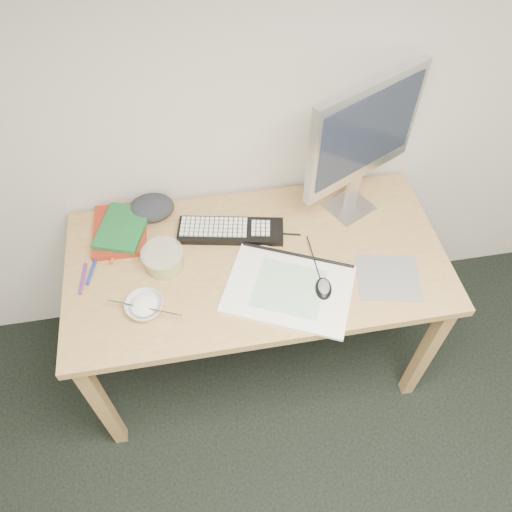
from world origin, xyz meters
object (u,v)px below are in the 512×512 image
(desk, at_px, (257,272))
(keyboard, at_px, (231,231))
(rice_bowl, at_px, (145,306))
(monitor, at_px, (364,136))
(sketchpad, at_px, (289,289))

(desk, distance_m, keyboard, 0.19)
(desk, xyz_separation_m, rice_bowl, (-0.41, -0.15, 0.10))
(desk, bearing_deg, rice_bowl, -159.66)
(desk, distance_m, monitor, 0.63)
(desk, relative_size, keyboard, 3.48)
(sketchpad, distance_m, rice_bowl, 0.50)
(desk, relative_size, sketchpad, 3.23)
(keyboard, bearing_deg, rice_bowl, -127.58)
(sketchpad, bearing_deg, monitor, 72.15)
(desk, xyz_separation_m, monitor, (0.41, 0.19, 0.44))
(monitor, bearing_deg, rice_bowl, 176.11)
(keyboard, relative_size, rice_bowl, 3.10)
(keyboard, xyz_separation_m, rice_bowl, (-0.34, -0.29, 0.01))
(sketchpad, relative_size, rice_bowl, 3.33)
(monitor, xyz_separation_m, rice_bowl, (-0.82, -0.34, -0.34))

